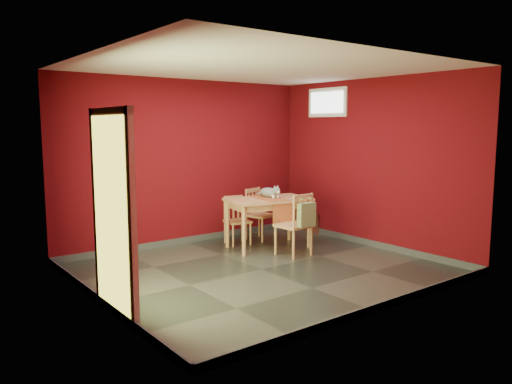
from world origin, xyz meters
TOP-DOWN VIEW (x-y plane):
  - ground at (0.00, 0.00)m, footprint 4.50×4.50m
  - room_shell at (0.00, 0.00)m, footprint 4.50×4.50m
  - doorway at (-2.23, -0.40)m, footprint 0.06×1.01m
  - window at (2.23, 1.00)m, footprint 0.05×0.90m
  - outlet_plate at (1.60, 1.99)m, footprint 0.08×0.02m
  - dining_table at (0.85, 0.91)m, footprint 1.40×0.97m
  - table_runner at (0.85, 0.79)m, footprint 0.47×0.78m
  - chair_far_left at (0.61, 1.45)m, footprint 0.43×0.43m
  - chair_far_right at (1.11, 1.50)m, footprint 0.50×0.50m
  - chair_near at (0.86, 0.26)m, footprint 0.47×0.47m
  - tote_bag at (0.87, 0.04)m, footprint 0.30×0.18m
  - cat at (0.92, 0.98)m, footprint 0.23×0.44m
  - picture_frame at (2.19, 1.34)m, footprint 0.15×0.40m

SIDE VIEW (x-z plane):
  - ground at x=0.00m, z-range 0.00..0.00m
  - room_shell at x=0.00m, z-range -2.20..2.30m
  - picture_frame at x=2.19m, z-range 0.00..0.39m
  - outlet_plate at x=1.60m, z-range 0.24..0.36m
  - chair_far_left at x=0.61m, z-range 0.01..0.80m
  - chair_far_right at x=1.11m, z-range 0.01..0.89m
  - chair_near at x=0.86m, z-range 0.01..0.96m
  - tote_bag at x=0.87m, z-range 0.45..0.87m
  - dining_table at x=0.85m, z-range 0.30..1.10m
  - table_runner at x=0.85m, z-range 0.56..0.93m
  - cat at x=0.92m, z-range 0.80..1.02m
  - doorway at x=-2.23m, z-range 0.06..2.19m
  - window at x=2.23m, z-range 2.10..2.60m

